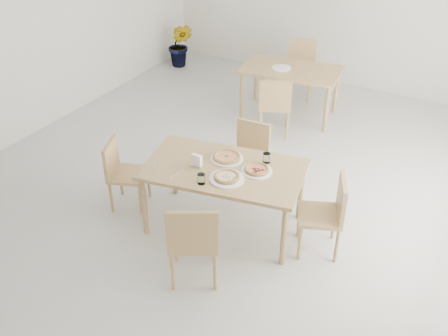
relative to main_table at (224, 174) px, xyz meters
The scene contains 21 objects.
main_table is the anchor object (origin of this frame).
chair_south 0.91m from the main_table, 78.03° to the right, with size 0.63×0.63×0.93m.
chair_north 0.85m from the main_table, 98.51° to the left, with size 0.44×0.44×0.84m.
chair_west 1.24m from the main_table, 169.32° to the right, with size 0.52×0.52×0.81m.
chair_east 1.13m from the main_table, ahead, with size 0.56×0.56×0.86m.
plate_margherita 0.19m from the main_table, 110.35° to the left, with size 0.35×0.35×0.02m, color white.
plate_mushroom 0.23m from the main_table, 52.55° to the right, with size 0.35×0.35×0.02m, color white.
plate_pepperoni 0.35m from the main_table, 17.62° to the left, with size 0.32×0.32×0.02m, color white.
pizza_margherita 0.20m from the main_table, 110.35° to the left, with size 0.32×0.32×0.03m.
pizza_mushroom 0.24m from the main_table, 52.55° to the right, with size 0.34×0.34×0.03m.
pizza_pepperoni 0.36m from the main_table, 17.62° to the left, with size 0.29×0.29×0.03m.
tumbler_a 0.48m from the main_table, 44.04° to the left, with size 0.08×0.08×0.11m, color white.
tumbler_b 0.38m from the main_table, 98.68° to the right, with size 0.08×0.08×0.10m, color white.
napkin_holder 0.32m from the main_table, 156.48° to the right, with size 0.12×0.06×0.14m.
fork_a 0.52m from the main_table, 136.79° to the right, with size 0.01×0.18×0.01m, color silver.
fork_b 0.69m from the main_table, 155.76° to the right, with size 0.02×0.19×0.01m, color silver.
second_table 2.87m from the main_table, 99.87° to the left, with size 1.52×1.01×0.75m.
chair_back_s 2.17m from the main_table, 100.87° to the left, with size 0.58×0.58×0.89m.
chair_back_n 3.69m from the main_table, 100.27° to the left, with size 0.55×0.55×0.90m.
plate_empty 2.83m from the main_table, 102.66° to the left, with size 0.28×0.28×0.02m, color white.
potted_plant 4.77m from the main_table, 129.54° to the left, with size 0.45×0.36×0.81m, color #2F5E1C.
Camera 1 is at (2.71, -4.85, 3.66)m, focal length 42.00 mm.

